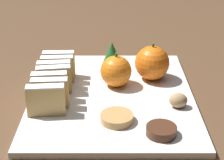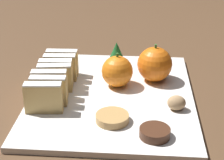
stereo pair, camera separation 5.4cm
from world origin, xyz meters
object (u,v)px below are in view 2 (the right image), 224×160
Objects in this scene: orange_near at (117,71)px; chocolate_cookie at (155,133)px; orange_far at (155,64)px; walnut at (177,103)px.

orange_near is 1.42× the size of chocolate_cookie.
orange_far is 0.22m from chocolate_cookie.
orange_near reaches higher than chocolate_cookie.
orange_near is 0.09m from orange_far.
chocolate_cookie is (-0.00, -0.22, -0.03)m from orange_far.
walnut is (0.04, -0.13, -0.02)m from orange_far.
orange_far is 0.13m from walnut.
walnut is at bearing -37.85° from orange_near.
orange_far is (0.08, 0.03, 0.00)m from orange_near.
orange_near is 0.89× the size of orange_far.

